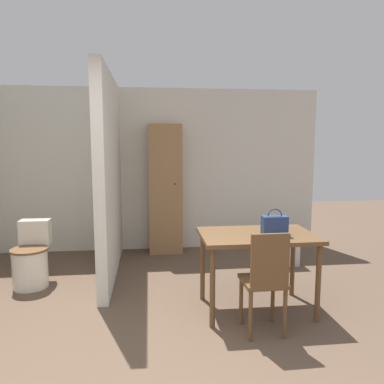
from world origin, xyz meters
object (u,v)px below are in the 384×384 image
object	(u,v)px
dining_table	(257,243)
toilet	(31,260)
wooden_cabinet	(165,189)
wooden_chair	(265,279)
space_heater	(286,248)
handbag	(275,226)

from	to	relation	value
dining_table	toilet	bearing A→B (deg)	158.98
dining_table	wooden_cabinet	distance (m)	2.31
wooden_chair	wooden_cabinet	bearing A→B (deg)	104.78
toilet	space_heater	distance (m)	3.27
toilet	wooden_cabinet	distance (m)	2.13
dining_table	wooden_chair	distance (m)	0.53
handbag	wooden_cabinet	distance (m)	2.44
handbag	space_heater	size ratio (longest dim) A/B	0.58
handbag	space_heater	xyz separation A→B (m)	(0.67, 1.43, -0.66)
dining_table	wooden_cabinet	bearing A→B (deg)	110.68
dining_table	wooden_cabinet	size ratio (longest dim) A/B	0.57
handbag	dining_table	bearing A→B (deg)	142.59
wooden_chair	handbag	size ratio (longest dim) A/B	3.51
wooden_chair	space_heater	distance (m)	2.04
toilet	handbag	size ratio (longest dim) A/B	2.80
wooden_chair	toilet	distance (m)	2.77
dining_table	space_heater	xyz separation A→B (m)	(0.81, 1.33, -0.46)
dining_table	space_heater	bearing A→B (deg)	58.64
wooden_chair	handbag	distance (m)	0.58
dining_table	handbag	bearing A→B (deg)	-37.41
wooden_cabinet	toilet	bearing A→B (deg)	-143.51
wooden_chair	handbag	bearing A→B (deg)	61.30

